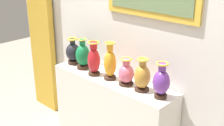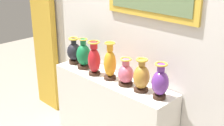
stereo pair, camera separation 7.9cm
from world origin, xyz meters
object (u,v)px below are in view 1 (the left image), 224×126
vase_emerald (83,56)px  vase_rose (126,74)px  vase_ochre (142,76)px  vase_onyx (73,52)px  vase_amber (110,63)px  vase_violet (161,82)px  vase_crimson (94,60)px

vase_emerald → vase_rose: (0.63, 0.01, -0.03)m
vase_emerald → vase_ochre: 0.82m
vase_onyx → vase_ochre: size_ratio=0.97×
vase_amber → vase_rose: bearing=2.5°
vase_emerald → vase_ochre: vase_emerald is taller
vase_violet → vase_emerald: bearing=-179.3°
vase_onyx → vase_violet: vase_violet is taller
vase_rose → vase_violet: (0.41, 0.01, 0.03)m
vase_onyx → vase_violet: 1.23m
vase_emerald → vase_amber: vase_amber is taller
vase_emerald → vase_rose: vase_emerald is taller
vase_emerald → vase_crimson: size_ratio=0.93×
vase_onyx → vase_violet: bearing=-0.2°
vase_emerald → vase_violet: 1.04m
vase_crimson → vase_rose: 0.42m
vase_emerald → vase_crimson: 0.23m
vase_crimson → vase_violet: bearing=3.7°
vase_rose → vase_emerald: bearing=-179.4°
vase_amber → vase_ochre: 0.41m
vase_crimson → vase_violet: size_ratio=1.10×
vase_amber → vase_onyx: bearing=178.0°
vase_onyx → vase_amber: vase_amber is taller
vase_amber → vase_ochre: vase_amber is taller
vase_onyx → vase_amber: bearing=-2.0°
vase_violet → vase_amber: bearing=-178.5°
vase_amber → vase_crimson: bearing=-169.5°
vase_ochre → vase_crimson: bearing=-175.1°
vase_crimson → vase_emerald: bearing=169.9°
vase_crimson → vase_amber: 0.20m
vase_crimson → vase_amber: size_ratio=0.94×
vase_onyx → vase_crimson: (0.41, -0.06, 0.03)m
vase_amber → vase_violet: vase_amber is taller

